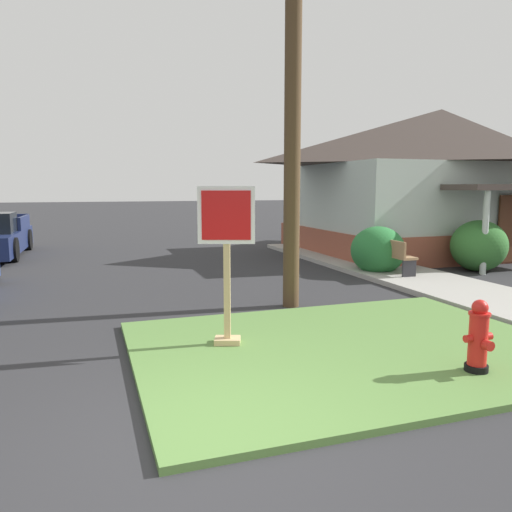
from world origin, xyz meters
TOP-DOWN VIEW (x-y plane):
  - ground_plane at (0.00, 0.00)m, footprint 160.00×160.00m
  - grass_corner_patch at (2.49, 1.92)m, footprint 5.93×4.46m
  - sidewalk_strip at (6.65, 5.82)m, footprint 2.20×15.61m
  - fire_hydrant at (3.43, 0.54)m, footprint 0.38×0.34m
  - stop_sign at (0.88, 2.53)m, footprint 0.74×0.38m
  - manhole_cover at (0.37, 3.92)m, footprint 0.70×0.70m
  - street_bench at (6.39, 6.76)m, footprint 0.46×1.67m
  - utility_pole at (2.72, 4.61)m, footprint 1.85×0.31m
  - corner_house at (11.00, 10.75)m, footprint 9.87×8.15m
  - shrub_near_porch at (9.16, 6.70)m, footprint 1.48×1.48m
  - shrub_by_curb at (6.28, 7.17)m, footprint 1.41×1.41m

SIDE VIEW (x-z plane):
  - ground_plane at x=0.00m, z-range 0.00..0.00m
  - manhole_cover at x=0.37m, z-range 0.00..0.02m
  - grass_corner_patch at x=2.49m, z-range 0.00..0.08m
  - sidewalk_strip at x=6.65m, z-range 0.00..0.12m
  - fire_hydrant at x=3.43m, z-range 0.05..0.93m
  - street_bench at x=6.39m, z-range 0.17..1.02m
  - shrub_by_curb at x=6.28m, z-range 0.00..1.27m
  - shrub_near_porch at x=9.16m, z-range 0.00..1.40m
  - stop_sign at x=0.88m, z-range 0.08..2.29m
  - corner_house at x=11.00m, z-range 0.07..5.05m
  - utility_pole at x=2.72m, z-range 0.19..9.24m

